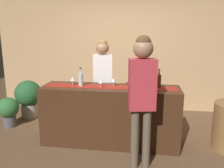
% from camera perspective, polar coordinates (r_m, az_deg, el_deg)
% --- Properties ---
extents(ground_plane, '(10.00, 10.00, 0.00)m').
position_cam_1_polar(ground_plane, '(4.10, -0.43, -13.85)').
color(ground_plane, brown).
extents(back_wall, '(6.00, 0.12, 2.90)m').
position_cam_1_polar(back_wall, '(5.55, 2.56, 8.86)').
color(back_wall, tan).
rests_on(back_wall, ground).
extents(bar_counter, '(2.20, 0.60, 0.96)m').
position_cam_1_polar(bar_counter, '(3.90, -0.44, -7.57)').
color(bar_counter, '#3D2314').
rests_on(bar_counter, ground).
extents(counter_runner_cloth, '(2.09, 0.28, 0.01)m').
position_cam_1_polar(counter_runner_cloth, '(3.76, -0.45, -0.68)').
color(counter_runner_cloth, maroon).
rests_on(counter_runner_cloth, bar_counter).
extents(wine_bottle_clear, '(0.07, 0.07, 0.30)m').
position_cam_1_polar(wine_bottle_clear, '(3.82, -7.54, 1.13)').
color(wine_bottle_clear, '#B2C6C1').
rests_on(wine_bottle_clear, bar_counter).
extents(wine_bottle_amber, '(0.07, 0.07, 0.30)m').
position_cam_1_polar(wine_bottle_amber, '(3.74, 11.17, 0.71)').
color(wine_bottle_amber, brown).
rests_on(wine_bottle_amber, bar_counter).
extents(wine_glass_near_customer, '(0.07, 0.07, 0.14)m').
position_cam_1_polar(wine_glass_near_customer, '(3.76, 0.34, 0.94)').
color(wine_glass_near_customer, silver).
rests_on(wine_glass_near_customer, bar_counter).
extents(wine_glass_mid_counter, '(0.07, 0.07, 0.14)m').
position_cam_1_polar(wine_glass_mid_counter, '(3.68, -2.76, 0.65)').
color(wine_glass_mid_counter, silver).
rests_on(wine_glass_mid_counter, bar_counter).
extents(wine_glass_far_end, '(0.07, 0.07, 0.14)m').
position_cam_1_polar(wine_glass_far_end, '(3.89, -9.47, 1.15)').
color(wine_glass_far_end, silver).
rests_on(wine_glass_far_end, bar_counter).
extents(bartender, '(0.37, 0.25, 1.68)m').
position_cam_1_polar(bartender, '(4.34, -2.24, 2.20)').
color(bartender, '#26262B').
rests_on(bartender, ground).
extents(customer_sipping, '(0.37, 0.26, 1.78)m').
position_cam_1_polar(customer_sipping, '(3.06, 7.25, -0.97)').
color(customer_sipping, brown).
rests_on(customer_sipping, ground).
extents(potted_plant_tall, '(0.55, 0.55, 0.81)m').
position_cam_1_polar(potted_plant_tall, '(5.33, -19.49, -2.81)').
color(potted_plant_tall, '#9E9389').
rests_on(potted_plant_tall, ground).
extents(potted_plant_small, '(0.40, 0.40, 0.58)m').
position_cam_1_polar(potted_plant_small, '(5.00, -23.64, -5.74)').
color(potted_plant_small, '#4C4C51').
rests_on(potted_plant_small, ground).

